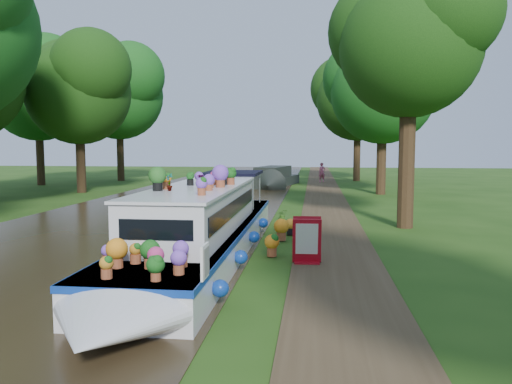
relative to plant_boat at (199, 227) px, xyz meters
The scene contains 14 objects.
ground 3.61m from the plant_boat, 50.13° to the left, with size 100.00×100.00×0.00m, color #204411.
canal_water 4.69m from the plant_boat, 144.32° to the left, with size 10.00×100.00×0.02m, color black.
towpath 4.46m from the plant_boat, 37.98° to the left, with size 2.20×100.00×0.03m, color #41321E.
plant_boat is the anchor object (origin of this frame).
tree_near_overhang 10.13m from the plant_boat, 43.65° to the left, with size 5.52×5.28×8.99m.
tree_near_mid 19.81m from the plant_boat, 69.25° to the left, with size 6.90×6.60×9.40m.
tree_near_far 30.09m from the plant_boat, 77.78° to the left, with size 7.59×7.26×10.30m.
tree_far_c 20.99m from the plant_boat, 123.88° to the left, with size 7.13×6.82×9.59m.
tree_far_d 30.39m from the plant_boat, 115.49° to the left, with size 8.05×7.70×10.85m.
tree_far_h 28.20m from the plant_boat, 127.59° to the left, with size 7.82×7.48×10.49m.
second_boat 22.44m from the plant_boat, 89.96° to the left, with size 3.42×7.52×1.39m.
sandwich_board 2.72m from the plant_boat, ahead, with size 0.71×0.58×1.11m.
pedestrian_pink 26.86m from the plant_boat, 82.62° to the left, with size 0.55×0.36×1.50m, color pink.
verge_plant 7.35m from the plant_boat, 76.97° to the left, with size 0.35×0.30×0.38m, color #35621D.
Camera 1 is at (0.61, -14.86, 2.92)m, focal length 35.00 mm.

